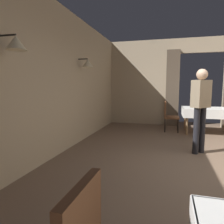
{
  "coord_description": "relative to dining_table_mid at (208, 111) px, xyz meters",
  "views": [
    {
      "loc": [
        -1.0,
        -3.5,
        1.37
      ],
      "look_at": [
        -2.07,
        0.36,
        0.88
      ],
      "focal_mm": 33.41,
      "sensor_mm": 36.0,
      "label": 1
    }
  ],
  "objects": [
    {
      "name": "plate_mid_a",
      "position": [
        -0.22,
        -0.17,
        0.09
      ],
      "size": [
        0.22,
        0.22,
        0.01
      ],
      "primitive_type": "cylinder",
      "color": "white",
      "rests_on": "dining_table_mid"
    },
    {
      "name": "chair_mid_left",
      "position": [
        -1.09,
        -0.02,
        -0.15
      ],
      "size": [
        0.44,
        0.44,
        0.93
      ],
      "color": "black",
      "rests_on": "ground"
    },
    {
      "name": "dining_table_mid",
      "position": [
        0.0,
        0.0,
        0.0
      ],
      "size": [
        1.4,
        1.0,
        0.75
      ],
      "color": "olive",
      "rests_on": "ground"
    },
    {
      "name": "person_waiter_by_doorway",
      "position": [
        -0.48,
        -2.07,
        0.36
      ],
      "size": [
        0.41,
        0.41,
        1.72
      ],
      "color": "black",
      "rests_on": "ground"
    },
    {
      "name": "wall_left",
      "position": [
        -3.28,
        -3.09,
        0.84
      ],
      "size": [
        0.49,
        8.4,
        3.0
      ],
      "color": "tan",
      "rests_on": "ground"
    },
    {
      "name": "wall_back",
      "position": [
        -0.08,
        1.09,
        0.86
      ],
      "size": [
        6.4,
        0.27,
        3.0
      ],
      "color": "tan",
      "rests_on": "ground"
    }
  ]
}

